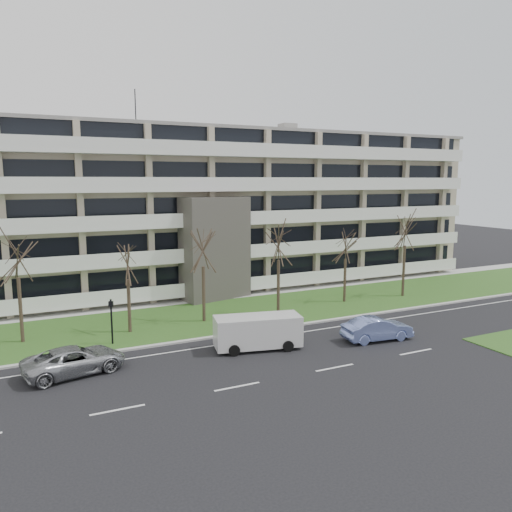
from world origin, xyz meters
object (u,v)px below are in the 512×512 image
white_van (259,329)px  pedestrian_signal (111,316)px  silver_pickup (75,360)px  blue_sedan (377,329)px

white_van → pedestrian_signal: size_ratio=1.90×
silver_pickup → white_van: white_van is taller
blue_sedan → pedestrian_signal: (-15.89, 6.69, 1.13)m
white_van → silver_pickup: bearing=-171.4°
pedestrian_signal → white_van: bearing=-6.1°
silver_pickup → pedestrian_signal: pedestrian_signal is taller
blue_sedan → white_van: bearing=82.4°
silver_pickup → blue_sedan: (18.59, -2.60, 0.02)m
silver_pickup → pedestrian_signal: (2.70, 4.09, 1.15)m
silver_pickup → pedestrian_signal: size_ratio=1.81×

